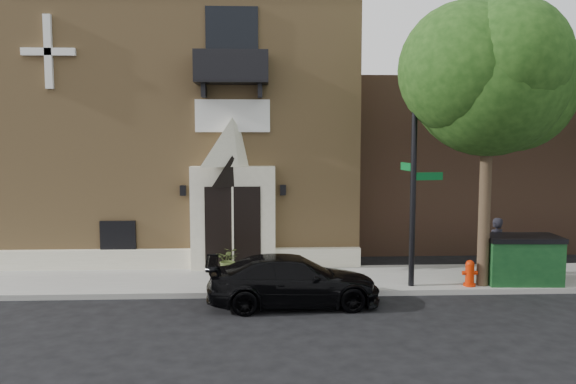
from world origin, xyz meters
name	(u,v)px	position (x,y,z in m)	size (l,w,h in m)	color
ground	(266,298)	(0.00, 0.00, 0.00)	(120.00, 120.00, 0.00)	black
sidewalk	(300,280)	(1.00, 1.50, 0.07)	(42.00, 3.00, 0.15)	gray
church	(189,127)	(-2.99, 7.95, 4.63)	(12.20, 11.01, 9.30)	#A5804E
neighbour_building	(544,162)	(12.00, 9.00, 3.20)	(18.00, 8.00, 6.40)	brown
street_tree_left	(492,76)	(6.03, 0.35, 5.87)	(4.97, 4.38, 7.77)	#38281C
black_sedan	(293,281)	(0.68, -0.70, 0.63)	(1.77, 4.36, 1.26)	black
street_sign	(414,179)	(4.03, 0.50, 3.10)	(0.99, 0.93, 5.86)	black
fire_hydrant	(470,273)	(5.61, 0.36, 0.51)	(0.41, 0.33, 0.72)	#B92002
dumpster	(521,259)	(7.18, 0.65, 0.83)	(2.11, 1.28, 1.34)	#0E3617
planter	(229,260)	(-1.13, 2.21, 0.55)	(0.71, 0.62, 0.79)	#52632D
pedestrian_near	(495,246)	(6.82, 1.57, 1.01)	(0.63, 0.41, 1.72)	black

